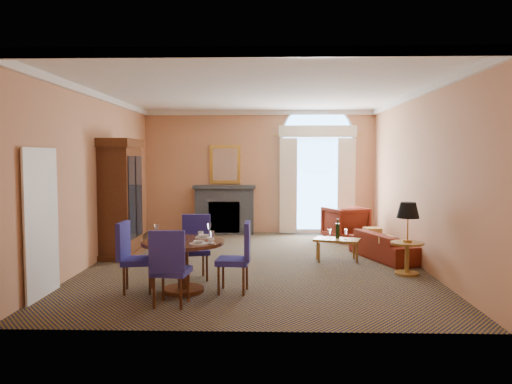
{
  "coord_description": "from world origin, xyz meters",
  "views": [
    {
      "loc": [
        0.28,
        -9.3,
        1.99
      ],
      "look_at": [
        0.0,
        0.5,
        1.3
      ],
      "focal_mm": 35.0,
      "sensor_mm": 36.0,
      "label": 1
    }
  ],
  "objects_px": {
    "armchair": "(345,223)",
    "side_table": "(408,229)",
    "dining_table": "(183,254)",
    "armoire": "(120,200)",
    "coffee_table": "(337,240)",
    "sofa": "(386,246)"
  },
  "relations": [
    {
      "from": "sofa",
      "to": "armchair",
      "type": "height_order",
      "value": "armchair"
    },
    {
      "from": "armchair",
      "to": "coffee_table",
      "type": "height_order",
      "value": "armchair"
    },
    {
      "from": "armoire",
      "to": "dining_table",
      "type": "xyz_separation_m",
      "value": [
        1.72,
        -2.63,
        -0.57
      ]
    },
    {
      "from": "sofa",
      "to": "side_table",
      "type": "height_order",
      "value": "side_table"
    },
    {
      "from": "dining_table",
      "to": "side_table",
      "type": "bearing_deg",
      "value": 18.38
    },
    {
      "from": "side_table",
      "to": "sofa",
      "type": "bearing_deg",
      "value": 92.2
    },
    {
      "from": "armchair",
      "to": "coffee_table",
      "type": "xyz_separation_m",
      "value": [
        -0.52,
        -2.39,
        0.0
      ]
    },
    {
      "from": "armchair",
      "to": "side_table",
      "type": "xyz_separation_m",
      "value": [
        0.52,
        -3.47,
        0.38
      ]
    },
    {
      "from": "side_table",
      "to": "armchair",
      "type": "bearing_deg",
      "value": 98.56
    },
    {
      "from": "sofa",
      "to": "coffee_table",
      "type": "distance_m",
      "value": 1.03
    },
    {
      "from": "armoire",
      "to": "dining_table",
      "type": "bearing_deg",
      "value": -56.82
    },
    {
      "from": "dining_table",
      "to": "coffee_table",
      "type": "bearing_deg",
      "value": 41.61
    },
    {
      "from": "armoire",
      "to": "coffee_table",
      "type": "relative_size",
      "value": 2.47
    },
    {
      "from": "armchair",
      "to": "sofa",
      "type": "bearing_deg",
      "value": 77.91
    },
    {
      "from": "dining_table",
      "to": "side_table",
      "type": "xyz_separation_m",
      "value": [
        3.6,
        1.2,
        0.22
      ]
    },
    {
      "from": "armchair",
      "to": "side_table",
      "type": "relative_size",
      "value": 0.74
    },
    {
      "from": "sofa",
      "to": "armchair",
      "type": "bearing_deg",
      "value": -6.15
    },
    {
      "from": "dining_table",
      "to": "armchair",
      "type": "distance_m",
      "value": 5.59
    },
    {
      "from": "sofa",
      "to": "side_table",
      "type": "xyz_separation_m",
      "value": [
        0.05,
        -1.3,
        0.52
      ]
    },
    {
      "from": "side_table",
      "to": "dining_table",
      "type": "bearing_deg",
      "value": -161.62
    },
    {
      "from": "coffee_table",
      "to": "armoire",
      "type": "bearing_deg",
      "value": -167.0
    },
    {
      "from": "dining_table",
      "to": "armoire",
      "type": "bearing_deg",
      "value": 123.18
    }
  ]
}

